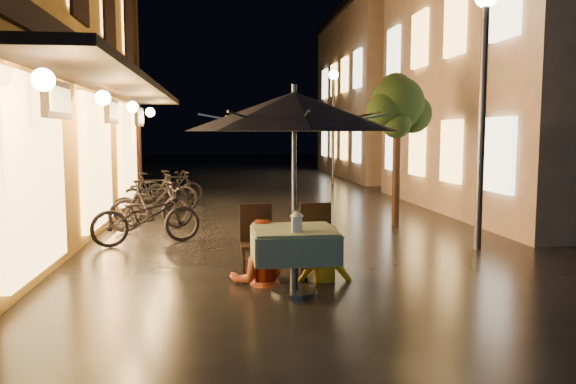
{
  "coord_description": "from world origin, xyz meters",
  "views": [
    {
      "loc": [
        -1.19,
        -6.65,
        1.9
      ],
      "look_at": [
        -0.33,
        0.45,
        1.15
      ],
      "focal_mm": 35.0,
      "sensor_mm": 36.0,
      "label": 1
    }
  ],
  "objects": [
    {
      "name": "ground",
      "position": [
        0.0,
        0.0,
        0.0
      ],
      "size": [
        90.0,
        90.0,
        0.0
      ],
      "primitive_type": "plane",
      "color": "black",
      "rests_on": "ground"
    },
    {
      "name": "east_building_near",
      "position": [
        7.49,
        6.5,
        3.41
      ],
      "size": [
        7.3,
        9.3,
        6.8
      ],
      "color": "#BEA592",
      "rests_on": "ground"
    },
    {
      "name": "east_building_far",
      "position": [
        7.49,
        18.0,
        3.66
      ],
      "size": [
        7.3,
        10.3,
        7.3
      ],
      "color": "#BEA592",
      "rests_on": "ground"
    },
    {
      "name": "street_tree",
      "position": [
        2.41,
        4.51,
        2.42
      ],
      "size": [
        1.43,
        1.2,
        3.15
      ],
      "color": "black",
      "rests_on": "ground"
    },
    {
      "name": "streetlamp_near",
      "position": [
        3.0,
        2.0,
        2.92
      ],
      "size": [
        0.36,
        0.36,
        4.23
      ],
      "color": "#59595E",
      "rests_on": "ground"
    },
    {
      "name": "streetlamp_far",
      "position": [
        3.0,
        14.0,
        2.92
      ],
      "size": [
        0.36,
        0.36,
        4.23
      ],
      "color": "#59595E",
      "rests_on": "ground"
    },
    {
      "name": "cafe_table",
      "position": [
        -0.33,
        -0.15,
        0.59
      ],
      "size": [
        0.99,
        0.99,
        0.78
      ],
      "color": "#59595E",
      "rests_on": "ground"
    },
    {
      "name": "patio_umbrella",
      "position": [
        -0.33,
        -0.15,
        2.15
      ],
      "size": [
        2.52,
        2.52,
        2.46
      ],
      "color": "#59595E",
      "rests_on": "ground"
    },
    {
      "name": "cafe_chair_left",
      "position": [
        -0.73,
        0.58,
        0.54
      ],
      "size": [
        0.42,
        0.42,
        0.97
      ],
      "color": "black",
      "rests_on": "ground"
    },
    {
      "name": "cafe_chair_right",
      "position": [
        0.07,
        0.58,
        0.54
      ],
      "size": [
        0.42,
        0.42,
        0.97
      ],
      "color": "black",
      "rests_on": "ground"
    },
    {
      "name": "table_lantern",
      "position": [
        -0.33,
        -0.39,
        0.92
      ],
      "size": [
        0.16,
        0.16,
        0.25
      ],
      "color": "white",
      "rests_on": "cafe_table"
    },
    {
      "name": "person_orange",
      "position": [
        -0.71,
        0.35,
        0.8
      ],
      "size": [
        0.81,
        0.65,
        1.6
      ],
      "primitive_type": "imported",
      "rotation": [
        0.0,
        0.0,
        3.2
      ],
      "color": "#C54E24",
      "rests_on": "ground"
    },
    {
      "name": "person_yellow",
      "position": [
        0.13,
        0.38,
        0.71
      ],
      "size": [
        0.96,
        0.6,
        1.43
      ],
      "primitive_type": "imported",
      "rotation": [
        0.0,
        0.0,
        3.07
      ],
      "color": "yellow",
      "rests_on": "ground"
    },
    {
      "name": "bicycle_0",
      "position": [
        -2.45,
        3.06,
        0.49
      ],
      "size": [
        1.97,
        1.23,
        0.98
      ],
      "primitive_type": "imported",
      "rotation": [
        0.0,
        0.0,
        1.91
      ],
      "color": "black",
      "rests_on": "ground"
    },
    {
      "name": "bicycle_1",
      "position": [
        -2.53,
        4.48,
        0.5
      ],
      "size": [
        1.73,
        1.04,
        1.01
      ],
      "primitive_type": "imported",
      "rotation": [
        0.0,
        0.0,
        1.93
      ],
      "color": "black",
      "rests_on": "ground"
    },
    {
      "name": "bicycle_2",
      "position": [
        -2.66,
        5.38,
        0.44
      ],
      "size": [
        1.73,
        0.84,
        0.87
      ],
      "primitive_type": "imported",
      "rotation": [
        0.0,
        0.0,
        1.41
      ],
      "color": "black",
      "rests_on": "ground"
    },
    {
      "name": "bicycle_3",
      "position": [
        -2.76,
        6.89,
        0.49
      ],
      "size": [
        1.69,
        0.83,
        0.98
      ],
      "primitive_type": "imported",
      "rotation": [
        0.0,
        0.0,
        1.81
      ],
      "color": "black",
      "rests_on": "ground"
    },
    {
      "name": "bicycle_4",
      "position": [
        -2.66,
        7.24,
        0.5
      ],
      "size": [
        2.0,
        1.08,
        1.0
      ],
      "primitive_type": "imported",
      "rotation": [
        0.0,
        0.0,
        1.34
      ],
      "color": "black",
      "rests_on": "ground"
    },
    {
      "name": "bicycle_5",
      "position": [
        -2.4,
        8.4,
        0.47
      ],
      "size": [
        1.6,
        0.98,
        0.93
      ],
      "primitive_type": "imported",
      "rotation": [
        0.0,
        0.0,
        1.95
      ],
      "color": "black",
      "rests_on": "ground"
    }
  ]
}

